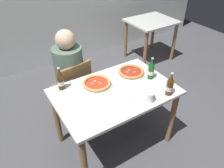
% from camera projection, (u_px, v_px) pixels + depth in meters
% --- Properties ---
extents(ground_plane, '(8.00, 8.00, 0.00)m').
position_uv_depth(ground_plane, '(114.00, 140.00, 2.61)').
color(ground_plane, '#4C4C51').
extents(dining_table_main, '(1.20, 0.80, 0.75)m').
position_uv_depth(dining_table_main, '(115.00, 99.00, 2.23)').
color(dining_table_main, silver).
rests_on(dining_table_main, ground_plane).
extents(chair_behind_table, '(0.45, 0.45, 0.85)m').
position_uv_depth(chair_behind_table, '(74.00, 88.00, 2.65)').
color(chair_behind_table, olive).
rests_on(chair_behind_table, ground_plane).
extents(diner_seated, '(0.34, 0.34, 1.21)m').
position_uv_depth(diner_seated, '(71.00, 79.00, 2.62)').
color(diner_seated, '#2D3342').
rests_on(diner_seated, ground_plane).
extents(dining_table_background, '(0.80, 0.70, 0.75)m').
position_uv_depth(dining_table_background, '(151.00, 29.00, 3.91)').
color(dining_table_background, silver).
rests_on(dining_table_background, ground_plane).
extents(pizza_margherita_near, '(0.32, 0.32, 0.04)m').
position_uv_depth(pizza_margherita_near, '(97.00, 83.00, 2.23)').
color(pizza_margherita_near, white).
rests_on(pizza_margherita_near, dining_table_main).
extents(pizza_marinara_far, '(0.31, 0.31, 0.04)m').
position_uv_depth(pizza_marinara_far, '(131.00, 72.00, 2.41)').
color(pizza_marinara_far, white).
rests_on(pizza_marinara_far, dining_table_main).
extents(beer_bottle_left, '(0.07, 0.07, 0.25)m').
position_uv_depth(beer_bottle_left, '(151.00, 70.00, 2.29)').
color(beer_bottle_left, '#14591E').
rests_on(beer_bottle_left, dining_table_main).
extents(beer_bottle_center, '(0.07, 0.07, 0.25)m').
position_uv_depth(beer_bottle_center, '(60.00, 80.00, 2.13)').
color(beer_bottle_center, '#512D0F').
rests_on(beer_bottle_center, dining_table_main).
extents(beer_bottle_right, '(0.07, 0.07, 0.25)m').
position_uv_depth(beer_bottle_right, '(170.00, 86.00, 2.06)').
color(beer_bottle_right, '#512D0F').
rests_on(beer_bottle_right, dining_table_main).
extents(napkin_with_cutlery, '(0.19, 0.19, 0.01)m').
position_uv_depth(napkin_with_cutlery, '(123.00, 94.00, 2.12)').
color(napkin_with_cutlery, white).
rests_on(napkin_with_cutlery, dining_table_main).
extents(paper_cup, '(0.07, 0.07, 0.09)m').
position_uv_depth(paper_cup, '(151.00, 97.00, 2.01)').
color(paper_cup, white).
rests_on(paper_cup, dining_table_main).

